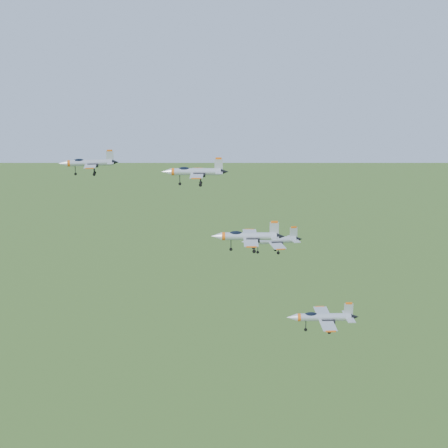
{
  "coord_description": "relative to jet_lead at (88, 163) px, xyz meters",
  "views": [
    {
      "loc": [
        -8.83,
        -111.18,
        166.14
      ],
      "look_at": [
        1.7,
        -1.04,
        136.22
      ],
      "focal_mm": 50.0,
      "sensor_mm": 36.0,
      "label": 1
    }
  ],
  "objects": [
    {
      "name": "jet_lead",
      "position": [
        0.0,
        0.0,
        0.0
      ],
      "size": [
        11.76,
        9.71,
        3.14
      ],
      "rotation": [
        0.0,
        0.0,
        0.05
      ],
      "color": "#ACB2B9"
    },
    {
      "name": "jet_left_high",
      "position": [
        20.52,
        -7.46,
        -0.77
      ],
      "size": [
        12.7,
        10.54,
        3.39
      ],
      "rotation": [
        0.0,
        0.0,
        -0.09
      ],
      "color": "#ACB2B9"
    },
    {
      "name": "jet_left_low",
      "position": [
        35.91,
        -5.18,
        -15.42
      ],
      "size": [
        12.71,
        10.52,
        3.4
      ],
      "rotation": [
        0.0,
        0.0,
        0.08
      ],
      "color": "#ACB2B9"
    },
    {
      "name": "jet_right_low",
      "position": [
        42.44,
        -21.95,
        -25.0
      ],
      "size": [
        13.13,
        10.87,
        3.51
      ],
      "rotation": [
        0.0,
        0.0,
        -0.07
      ],
      "color": "#ACB2B9"
    },
    {
      "name": "jet_right_high",
      "position": [
        27.43,
        -31.69,
        -6.62
      ],
      "size": [
        11.52,
        9.57,
        3.08
      ],
      "rotation": [
        0.0,
        0.0,
        -0.1
      ],
      "color": "#ACB2B9"
    }
  ]
}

